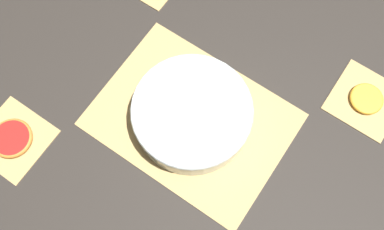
# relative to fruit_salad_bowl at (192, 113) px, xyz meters

# --- Properties ---
(ground_plane) EXTENTS (6.00, 6.00, 0.00)m
(ground_plane) POSITION_rel_fruit_salad_bowl_xyz_m (0.00, -0.00, -0.05)
(ground_plane) COLOR #2D2823
(bamboo_mat_center) EXTENTS (0.48, 0.36, 0.01)m
(bamboo_mat_center) POSITION_rel_fruit_salad_bowl_xyz_m (0.00, -0.00, -0.04)
(bamboo_mat_center) COLOR tan
(bamboo_mat_center) RESTS_ON ground_plane
(coaster_mat_near_left) EXTENTS (0.17, 0.17, 0.01)m
(coaster_mat_near_left) POSITION_rel_fruit_salad_bowl_xyz_m (-0.34, -0.30, -0.04)
(coaster_mat_near_left) COLOR tan
(coaster_mat_near_left) RESTS_ON ground_plane
(coaster_mat_far_right) EXTENTS (0.17, 0.17, 0.01)m
(coaster_mat_far_right) POSITION_rel_fruit_salad_bowl_xyz_m (0.34, 0.30, -0.04)
(coaster_mat_far_right) COLOR tan
(coaster_mat_far_right) RESTS_ON ground_plane
(fruit_salad_bowl) EXTENTS (0.30, 0.30, 0.07)m
(fruit_salad_bowl) POSITION_rel_fruit_salad_bowl_xyz_m (0.00, 0.00, 0.00)
(fruit_salad_bowl) COLOR silver
(fruit_salad_bowl) RESTS_ON bamboo_mat_center
(orange_slice_whole) EXTENTS (0.09, 0.09, 0.01)m
(orange_slice_whole) POSITION_rel_fruit_salad_bowl_xyz_m (-0.34, -0.30, -0.04)
(orange_slice_whole) COLOR #F9A338
(orange_slice_whole) RESTS_ON coaster_mat_near_left
(grapefruit_slice) EXTENTS (0.10, 0.10, 0.01)m
(grapefruit_slice) POSITION_rel_fruit_salad_bowl_xyz_m (0.34, 0.30, -0.04)
(grapefruit_slice) COLOR #B2231E
(grapefruit_slice) RESTS_ON coaster_mat_far_right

